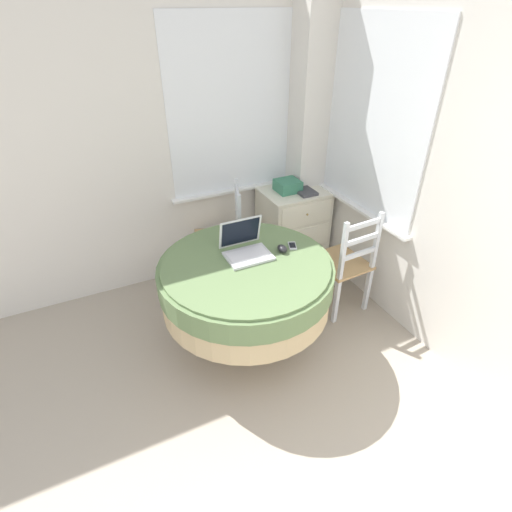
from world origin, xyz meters
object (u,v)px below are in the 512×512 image
at_px(computer_mouse, 282,249).
at_px(storage_box, 288,186).
at_px(cell_phone, 292,246).
at_px(dining_chair_near_back_window, 223,238).
at_px(corner_cabinet, 292,226).
at_px(dining_chair_near_right_window, 344,264).
at_px(laptop, 246,247).
at_px(book_on_cabinet, 305,191).
at_px(round_dining_table, 246,281).

xyz_separation_m(computer_mouse, storage_box, (0.54, 0.88, 0.03)).
distance_m(cell_phone, dining_chair_near_back_window, 0.93).
bearing_deg(corner_cabinet, cell_phone, -121.31).
xyz_separation_m(dining_chair_near_right_window, corner_cabinet, (-0.01, 0.82, -0.05)).
bearing_deg(cell_phone, computer_mouse, -163.79).
relative_size(computer_mouse, dining_chair_near_back_window, 0.10).
bearing_deg(computer_mouse, cell_phone, 16.21).
xyz_separation_m(laptop, computer_mouse, (0.24, -0.09, -0.03)).
bearing_deg(laptop, corner_cabinet, 42.61).
height_order(laptop, dining_chair_near_back_window, laptop).
bearing_deg(book_on_cabinet, cell_phone, -126.96).
relative_size(laptop, storage_box, 1.48).
bearing_deg(book_on_cabinet, computer_mouse, -130.41).
height_order(round_dining_table, computer_mouse, computer_mouse).
xyz_separation_m(round_dining_table, book_on_cabinet, (0.96, 0.80, 0.18)).
xyz_separation_m(cell_phone, book_on_cabinet, (0.57, 0.76, 0.01)).
relative_size(dining_chair_near_back_window, corner_cabinet, 1.21).
distance_m(dining_chair_near_right_window, book_on_cabinet, 0.81).
xyz_separation_m(computer_mouse, dining_chair_near_right_window, (0.62, 0.06, -0.35)).
bearing_deg(laptop, storage_box, 45.35).
bearing_deg(corner_cabinet, book_on_cabinet, -58.09).
bearing_deg(dining_chair_near_back_window, round_dining_table, -101.39).
relative_size(round_dining_table, storage_box, 5.73).
bearing_deg(storage_box, cell_phone, -117.50).
height_order(round_dining_table, cell_phone, cell_phone).
height_order(dining_chair_near_right_window, storage_box, dining_chair_near_right_window).
distance_m(round_dining_table, computer_mouse, 0.34).
bearing_deg(dining_chair_near_right_window, round_dining_table, -175.66).
bearing_deg(cell_phone, storage_box, 62.50).
distance_m(dining_chair_near_back_window, dining_chair_near_right_window, 1.10).
xyz_separation_m(round_dining_table, cell_phone, (0.39, 0.04, 0.16)).
bearing_deg(corner_cabinet, dining_chair_near_back_window, 179.69).
bearing_deg(dining_chair_near_back_window, storage_box, 0.41).
distance_m(dining_chair_near_back_window, book_on_cabinet, 0.85).
bearing_deg(book_on_cabinet, dining_chair_near_back_window, 173.21).
bearing_deg(corner_cabinet, computer_mouse, -125.07).
relative_size(cell_phone, dining_chair_near_back_window, 0.12).
relative_size(round_dining_table, dining_chair_near_back_window, 1.30).
bearing_deg(round_dining_table, cell_phone, 6.21).
bearing_deg(dining_chair_near_back_window, computer_mouse, -82.94).
distance_m(cell_phone, dining_chair_near_right_window, 0.62).
bearing_deg(laptop, dining_chair_near_right_window, -1.98).
height_order(cell_phone, storage_box, storage_box).
bearing_deg(dining_chair_near_right_window, book_on_cabinet, 86.51).
bearing_deg(storage_box, dining_chair_near_right_window, -84.45).
xyz_separation_m(dining_chair_near_back_window, book_on_cabinet, (0.78, -0.09, 0.34)).
xyz_separation_m(cell_phone, dining_chair_near_right_window, (0.52, 0.03, -0.33)).
height_order(round_dining_table, dining_chair_near_right_window, dining_chair_near_right_window).
bearing_deg(round_dining_table, storage_box, 47.11).
bearing_deg(laptop, book_on_cabinet, 37.49).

